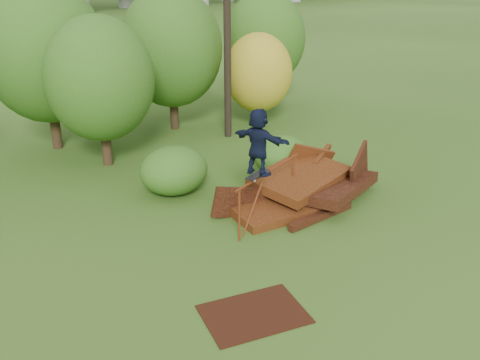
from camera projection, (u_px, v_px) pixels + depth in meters
ground at (316, 259)px, 12.88m from camera, size 240.00×240.00×0.00m
scrap_pile at (304, 188)px, 15.76m from camera, size 5.62×3.16×1.91m
grind_rail at (269, 183)px, 14.36m from camera, size 3.00×1.11×1.48m
skateboard at (258, 174)px, 13.76m from camera, size 0.89×0.50×0.09m
skater at (258, 142)px, 13.42m from camera, size 0.98×1.69×1.73m
flat_plate at (254, 314)px, 10.87m from camera, size 2.33×1.91×0.03m
tree_1 at (45, 52)px, 19.02m from camera, size 4.41×4.41×6.14m
tree_2 at (100, 79)px, 17.60m from camera, size 3.61×3.61×5.09m
tree_3 at (171, 48)px, 21.40m from camera, size 4.14×4.14×5.74m
tree_4 at (258, 73)px, 22.19m from camera, size 2.84×2.84×3.92m
tree_5 at (265, 39)px, 25.11m from camera, size 3.83×3.83×5.38m
shrub_left at (174, 170)px, 16.25m from camera, size 2.11×1.95×1.46m
shrub_right at (282, 156)px, 17.60m from camera, size 1.89×1.73×1.34m
utility_pole at (227, 20)px, 19.96m from camera, size 1.40×0.28×8.97m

